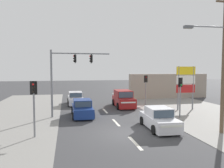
{
  "coord_description": "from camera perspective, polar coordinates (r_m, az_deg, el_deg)",
  "views": [
    {
      "loc": [
        -3.88,
        -13.9,
        4.29
      ],
      "look_at": [
        -0.12,
        4.0,
        3.05
      ],
      "focal_mm": 35.0,
      "sensor_mm": 36.0,
      "label": 1
    }
  ],
  "objects": [
    {
      "name": "sedan_oncoming_near",
      "position": [
        20.19,
        -7.76,
        -6.4
      ],
      "size": [
        1.91,
        4.25,
        1.56
      ],
      "color": "navy",
      "rests_on": "ground"
    },
    {
      "name": "kerb_right_verge",
      "position": [
        20.9,
        26.83,
        -8.36
      ],
      "size": [
        10.0,
        44.0,
        0.02
      ],
      "primitive_type": "cube",
      "color": "gray",
      "rests_on": "ground"
    },
    {
      "name": "traffic_signal_mast",
      "position": [
        19.87,
        -11.82,
        3.37
      ],
      "size": [
        5.29,
        0.46,
        6.0
      ],
      "color": "slate",
      "rests_on": "ground"
    },
    {
      "name": "shopfront_wall_far",
      "position": [
        33.49,
        14.55,
        -0.52
      ],
      "size": [
        12.0,
        1.0,
        3.6
      ],
      "primitive_type": "cube",
      "color": "#A39384",
      "rests_on": "ground"
    },
    {
      "name": "lane_dash_far",
      "position": [
        22.65,
        -1.81,
        -7.04
      ],
      "size": [
        0.2,
        2.4,
        0.01
      ],
      "primitive_type": "cube",
      "color": "silver",
      "rests_on": "ground"
    },
    {
      "name": "sedan_crossing_left",
      "position": [
        27.02,
        -9.52,
        -3.81
      ],
      "size": [
        1.93,
        4.26,
        1.56
      ],
      "color": "silver",
      "rests_on": "ground"
    },
    {
      "name": "lane_dash_mid",
      "position": [
        17.86,
        1.04,
        -10.02
      ],
      "size": [
        0.2,
        2.4,
        0.01
      ],
      "primitive_type": "cube",
      "color": "silver",
      "rests_on": "ground"
    },
    {
      "name": "pedestal_signal_left_kerb",
      "position": [
        14.47,
        -19.75,
        -3.8
      ],
      "size": [
        0.44,
        0.29,
        3.56
      ],
      "color": "slate",
      "rests_on": "ground"
    },
    {
      "name": "ground_plane",
      "position": [
        15.05,
        3.66,
        -12.7
      ],
      "size": [
        140.0,
        140.0,
        0.0
      ],
      "primitive_type": "plane",
      "color": "#3A3A3D"
    },
    {
      "name": "shopping_plaza_sign",
      "position": [
        24.19,
        18.71,
        0.57
      ],
      "size": [
        2.1,
        0.16,
        4.6
      ],
      "color": "slate",
      "rests_on": "ground"
    },
    {
      "name": "pedestal_signal_right_kerb",
      "position": [
        20.1,
        17.41,
        -1.66
      ],
      "size": [
        0.44,
        0.31,
        3.56
      ],
      "color": "slate",
      "rests_on": "ground"
    },
    {
      "name": "sedan_receding_far",
      "position": [
        16.29,
        12.12,
        -8.94
      ],
      "size": [
        2.03,
        4.3,
        1.56
      ],
      "color": "silver",
      "rests_on": "ground"
    },
    {
      "name": "suv_oncoming_mid",
      "position": [
        24.9,
        3.0,
        -4.0
      ],
      "size": [
        2.19,
        4.6,
        1.9
      ],
      "color": "maroon",
      "rests_on": "ground"
    },
    {
      "name": "lane_dash_near",
      "position": [
        13.23,
        6.06,
        -15.07
      ],
      "size": [
        0.2,
        2.4,
        0.01
      ],
      "primitive_type": "cube",
      "color": "silver",
      "rests_on": "ground"
    },
    {
      "name": "pedestal_signal_far_median",
      "position": [
        26.23,
        8.81,
        -0.27
      ],
      "size": [
        0.44,
        0.29,
        3.56
      ],
      "color": "slate",
      "rests_on": "ground"
    },
    {
      "name": "kerb_left_verge",
      "position": [
        18.97,
        -26.01,
        -9.56
      ],
      "size": [
        8.0,
        40.0,
        0.02
      ],
      "primitive_type": "cube",
      "color": "gray",
      "rests_on": "ground"
    },
    {
      "name": "utility_pole_foreground_right",
      "position": [
        16.15,
        26.86,
        6.83
      ],
      "size": [
        3.78,
        0.36,
        9.76
      ],
      "color": "brown",
      "rests_on": "ground"
    }
  ]
}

